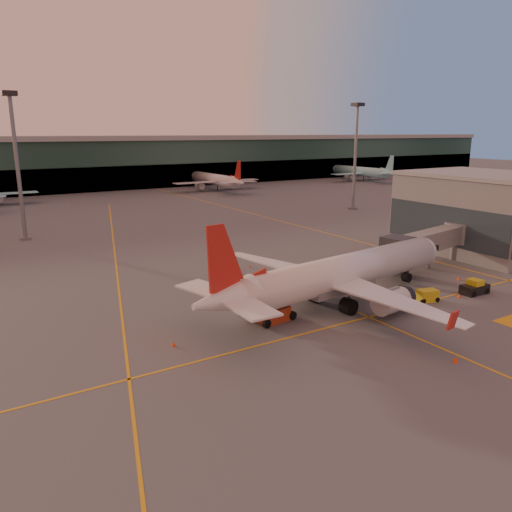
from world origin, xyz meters
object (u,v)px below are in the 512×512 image
main_airplane (338,275)px  pushback_tug (475,288)px  catering_truck (271,298)px  gpu_cart (428,296)px

main_airplane → pushback_tug: 18.05m
catering_truck → main_airplane: bearing=-9.3°
gpu_cart → main_airplane: bearing=171.9°
pushback_tug → gpu_cart: bearing=172.5°
catering_truck → pushback_tug: size_ratio=1.74×
main_airplane → catering_truck: size_ratio=6.06×
main_airplane → gpu_cart: main_airplane is taller
main_airplane → catering_truck: 8.83m
main_airplane → pushback_tug: (16.98, -5.38, -2.89)m
main_airplane → gpu_cart: (9.93, -4.25, -2.94)m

